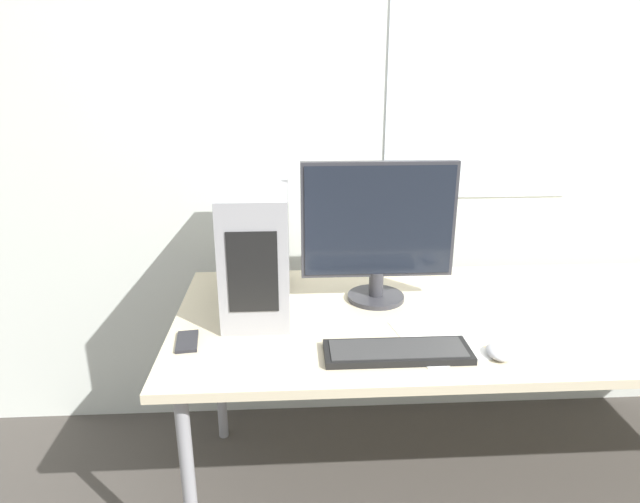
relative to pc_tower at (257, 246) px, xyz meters
The scene contains 8 objects.
wall_back 1.15m from the pc_tower, 24.24° to the left, with size 8.00×0.07×2.70m.
desk 1.01m from the pc_tower, ahead, with size 2.49×0.86×0.73m.
pc_tower is the anchor object (origin of this frame).
monitor_main 0.41m from the pc_tower, ahead, with size 0.52×0.20×0.49m.
keyboard 0.60m from the pc_tower, 43.20° to the right, with size 0.42×0.14×0.02m.
mouse 0.83m from the pc_tower, 30.44° to the right, with size 0.07×0.10×0.03m.
cell_phone 0.40m from the pc_tower, 125.66° to the right, with size 0.08×0.13×0.01m.
paper_sheet_left 0.66m from the pc_tower, 28.60° to the right, with size 0.27×0.33×0.00m.
Camera 1 is at (-0.86, -1.17, 1.50)m, focal length 30.00 mm.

